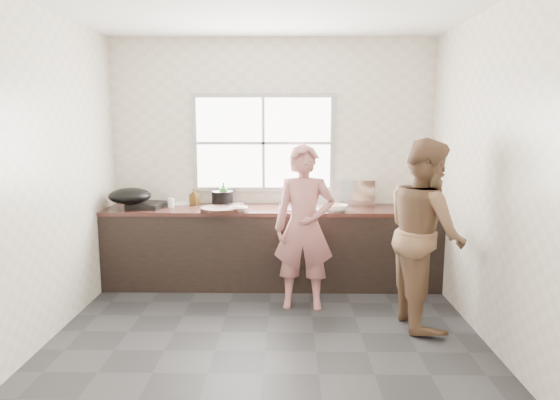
{
  "coord_description": "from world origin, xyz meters",
  "views": [
    {
      "loc": [
        0.17,
        -4.05,
        1.8
      ],
      "look_at": [
        0.1,
        0.65,
        1.05
      ],
      "focal_mm": 32.0,
      "sensor_mm": 36.0,
      "label": 1
    }
  ],
  "objects_px": {
    "pot_lid_left": "(152,206)",
    "glass_jar": "(171,203)",
    "woman": "(304,233)",
    "bowl_mince": "(239,209)",
    "black_pot": "(222,199)",
    "bowl_held": "(340,208)",
    "bottle_brown_short": "(219,198)",
    "plate_food": "(181,204)",
    "wok": "(130,196)",
    "person_side": "(426,233)",
    "dish_rack": "(356,192)",
    "burner": "(147,205)",
    "bowl_crabs": "(337,209)",
    "bottle_green": "(223,194)",
    "cutting_board": "(220,209)",
    "pot_lid_right": "(157,205)",
    "bottle_brown_tall": "(194,197)"
  },
  "relations": [
    {
      "from": "pot_lid_left",
      "to": "glass_jar",
      "type": "bearing_deg",
      "value": -6.95
    },
    {
      "from": "woman",
      "to": "bowl_mince",
      "type": "distance_m",
      "value": 0.83
    },
    {
      "from": "black_pot",
      "to": "woman",
      "type": "bearing_deg",
      "value": -41.32
    },
    {
      "from": "bowl_held",
      "to": "bottle_brown_short",
      "type": "distance_m",
      "value": 1.4
    },
    {
      "from": "plate_food",
      "to": "wok",
      "type": "xyz_separation_m",
      "value": [
        -0.48,
        -0.3,
        0.13
      ]
    },
    {
      "from": "person_side",
      "to": "pot_lid_left",
      "type": "relative_size",
      "value": 6.03
    },
    {
      "from": "dish_rack",
      "to": "person_side",
      "type": "bearing_deg",
      "value": -72.39
    },
    {
      "from": "wok",
      "to": "bowl_mince",
      "type": "bearing_deg",
      "value": -5.46
    },
    {
      "from": "woman",
      "to": "glass_jar",
      "type": "distance_m",
      "value": 1.61
    },
    {
      "from": "plate_food",
      "to": "bottle_brown_short",
      "type": "distance_m",
      "value": 0.43
    },
    {
      "from": "burner",
      "to": "wok",
      "type": "relative_size",
      "value": 0.8
    },
    {
      "from": "bowl_crabs",
      "to": "bottle_green",
      "type": "relative_size",
      "value": 0.66
    },
    {
      "from": "bowl_mince",
      "to": "burner",
      "type": "bearing_deg",
      "value": 167.62
    },
    {
      "from": "glass_jar",
      "to": "woman",
      "type": "bearing_deg",
      "value": -25.89
    },
    {
      "from": "bottle_green",
      "to": "bottle_brown_short",
      "type": "height_order",
      "value": "bottle_green"
    },
    {
      "from": "bowl_held",
      "to": "dish_rack",
      "type": "bearing_deg",
      "value": 63.37
    },
    {
      "from": "dish_rack",
      "to": "cutting_board",
      "type": "bearing_deg",
      "value": -165.24
    },
    {
      "from": "woman",
      "to": "wok",
      "type": "distance_m",
      "value": 1.95
    },
    {
      "from": "woman",
      "to": "person_side",
      "type": "height_order",
      "value": "person_side"
    },
    {
      "from": "pot_lid_right",
      "to": "bowl_crabs",
      "type": "bearing_deg",
      "value": -9.68
    },
    {
      "from": "person_side",
      "to": "burner",
      "type": "relative_size",
      "value": 4.65
    },
    {
      "from": "wok",
      "to": "dish_rack",
      "type": "xyz_separation_m",
      "value": [
        2.45,
        0.33,
        0.0
      ]
    },
    {
      "from": "person_side",
      "to": "glass_jar",
      "type": "bearing_deg",
      "value": 61.62
    },
    {
      "from": "woman",
      "to": "burner",
      "type": "height_order",
      "value": "woman"
    },
    {
      "from": "plate_food",
      "to": "pot_lid_left",
      "type": "height_order",
      "value": "plate_food"
    },
    {
      "from": "bowl_mince",
      "to": "bottle_brown_short",
      "type": "relative_size",
      "value": 1.28
    },
    {
      "from": "woman",
      "to": "cutting_board",
      "type": "height_order",
      "value": "woman"
    },
    {
      "from": "plate_food",
      "to": "pot_lid_right",
      "type": "xyz_separation_m",
      "value": [
        -0.25,
        -0.08,
        -0.0
      ]
    },
    {
      "from": "woman",
      "to": "bottle_brown_short",
      "type": "bearing_deg",
      "value": 140.01
    },
    {
      "from": "woman",
      "to": "person_side",
      "type": "xyz_separation_m",
      "value": [
        1.05,
        -0.38,
        0.09
      ]
    },
    {
      "from": "black_pot",
      "to": "dish_rack",
      "type": "relative_size",
      "value": 0.61
    },
    {
      "from": "black_pot",
      "to": "bottle_brown_short",
      "type": "distance_m",
      "value": 0.14
    },
    {
      "from": "pot_lid_left",
      "to": "woman",
      "type": "bearing_deg",
      "value": -23.66
    },
    {
      "from": "bottle_green",
      "to": "bottle_brown_short",
      "type": "xyz_separation_m",
      "value": [
        -0.07,
        0.13,
        -0.07
      ]
    },
    {
      "from": "bowl_mince",
      "to": "burner",
      "type": "xyz_separation_m",
      "value": [
        -1.03,
        0.23,
        0.0
      ]
    },
    {
      "from": "dish_rack",
      "to": "wok",
      "type": "bearing_deg",
      "value": -174.01
    },
    {
      "from": "person_side",
      "to": "bottle_brown_tall",
      "type": "xyz_separation_m",
      "value": [
        -2.26,
        1.23,
        0.12
      ]
    },
    {
      "from": "cutting_board",
      "to": "plate_food",
      "type": "relative_size",
      "value": 1.73
    },
    {
      "from": "bowl_held",
      "to": "wok",
      "type": "distance_m",
      "value": 2.24
    },
    {
      "from": "glass_jar",
      "to": "dish_rack",
      "type": "distance_m",
      "value": 2.06
    },
    {
      "from": "bowl_held",
      "to": "glass_jar",
      "type": "bearing_deg",
      "value": 172.75
    },
    {
      "from": "person_side",
      "to": "black_pot",
      "type": "relative_size",
      "value": 7.11
    },
    {
      "from": "dish_rack",
      "to": "pot_lid_right",
      "type": "xyz_separation_m",
      "value": [
        -2.22,
        -0.1,
        -0.14
      ]
    },
    {
      "from": "plate_food",
      "to": "glass_jar",
      "type": "distance_m",
      "value": 0.2
    },
    {
      "from": "bowl_crabs",
      "to": "burner",
      "type": "relative_size",
      "value": 0.52
    },
    {
      "from": "black_pot",
      "to": "pot_lid_right",
      "type": "bearing_deg",
      "value": 177.95
    },
    {
      "from": "wok",
      "to": "bowl_crabs",
      "type": "bearing_deg",
      "value": -2.92
    },
    {
      "from": "person_side",
      "to": "burner",
      "type": "distance_m",
      "value": 2.95
    },
    {
      "from": "bottle_green",
      "to": "bottle_brown_short",
      "type": "distance_m",
      "value": 0.16
    },
    {
      "from": "person_side",
      "to": "burner",
      "type": "bearing_deg",
      "value": 63.74
    }
  ]
}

